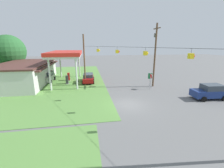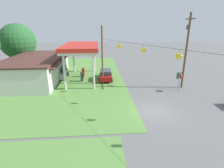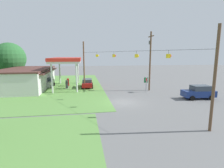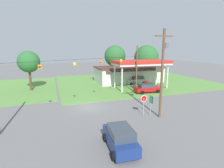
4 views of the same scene
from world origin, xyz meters
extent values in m
plane|color=slate|center=(0.00, 0.00, 0.00)|extent=(160.00, 160.00, 0.00)
cube|color=#5B8E42|center=(14.34, 15.67, 0.02)|extent=(36.00, 28.00, 0.04)
cube|color=silver|center=(12.34, 8.23, 4.94)|extent=(11.04, 5.12, 0.35)
cube|color=red|center=(12.34, 8.23, 5.39)|extent=(11.24, 5.32, 0.55)
cylinder|color=silver|center=(7.41, 6.27, 2.38)|extent=(0.28, 0.28, 4.77)
cylinder|color=silver|center=(17.26, 6.27, 2.38)|extent=(0.28, 0.28, 4.77)
cylinder|color=silver|center=(7.41, 10.20, 2.38)|extent=(0.28, 0.28, 4.77)
cylinder|color=silver|center=(17.26, 10.20, 2.38)|extent=(0.28, 0.28, 4.77)
cube|color=silver|center=(12.94, 15.67, 1.72)|extent=(15.35, 7.63, 3.44)
cube|color=#512D28|center=(12.94, 15.67, 3.56)|extent=(15.65, 7.93, 0.24)
cube|color=#512D28|center=(12.94, 11.50, 3.19)|extent=(13.81, 0.70, 0.20)
cube|color=gray|center=(11.02, 8.23, 0.06)|extent=(0.71, 0.56, 0.12)
cube|color=#333338|center=(11.02, 8.23, 0.83)|extent=(0.55, 0.40, 1.41)
cube|color=black|center=(11.02, 8.02, 1.11)|extent=(0.39, 0.03, 0.24)
cube|color=gray|center=(13.65, 8.23, 0.06)|extent=(0.71, 0.56, 0.12)
cube|color=red|center=(13.65, 8.23, 0.83)|extent=(0.55, 0.40, 1.41)
cube|color=black|center=(13.65, 8.02, 1.11)|extent=(0.39, 0.03, 0.24)
cube|color=#AD1414|center=(11.77, 4.45, 0.70)|extent=(5.02, 2.05, 0.72)
cube|color=#333D47|center=(11.47, 4.46, 1.36)|extent=(2.79, 1.81, 0.61)
cylinder|color=black|center=(13.34, 5.33, 0.34)|extent=(0.69, 0.25, 0.68)
cylinder|color=black|center=(13.26, 3.44, 0.34)|extent=(0.69, 0.25, 0.68)
cylinder|color=black|center=(10.28, 5.45, 0.34)|extent=(0.69, 0.25, 0.68)
cylinder|color=black|center=(10.20, 3.57, 0.34)|extent=(0.69, 0.25, 0.68)
cube|color=#9E9EA3|center=(13.15, 12.02, 0.79)|extent=(4.68, 1.93, 0.90)
cube|color=#333D47|center=(13.43, 12.02, 1.58)|extent=(2.59, 1.74, 0.69)
cylinder|color=black|center=(11.69, 11.10, 0.34)|extent=(0.68, 0.23, 0.68)
cylinder|color=black|center=(11.72, 12.99, 0.34)|extent=(0.68, 0.23, 0.68)
cylinder|color=black|center=(14.57, 11.05, 0.34)|extent=(0.68, 0.23, 0.68)
cylinder|color=black|center=(14.60, 12.94, 0.34)|extent=(0.68, 0.23, 0.68)
cylinder|color=#99999E|center=(5.53, -5.16, 1.05)|extent=(0.08, 0.08, 2.10)
cylinder|color=white|center=(5.53, -5.16, 2.10)|extent=(0.80, 0.03, 0.80)
cylinder|color=red|center=(5.53, -5.16, 2.10)|extent=(0.70, 0.03, 0.70)
cylinder|color=gray|center=(6.37, -5.39, 1.20)|extent=(0.07, 0.07, 2.40)
cube|color=#146B33|center=(6.42, -5.39, 1.95)|extent=(0.04, 0.70, 0.90)
cylinder|color=brown|center=(7.09, -6.27, 5.04)|extent=(0.28, 0.28, 10.07)
cube|color=brown|center=(7.09, -6.27, 9.27)|extent=(2.20, 0.14, 0.14)
cylinder|color=#59595B|center=(7.44, -6.27, 8.27)|extent=(0.44, 0.44, 0.60)
cylinder|color=brown|center=(9.69, 5.00, 4.24)|extent=(0.24, 0.24, 8.48)
cylinder|color=black|center=(0.00, 0.00, 6.62)|extent=(19.39, 10.02, 0.02)
cylinder|color=black|center=(-1.94, -1.00, 6.44)|extent=(0.02, 0.02, 0.35)
cube|color=yellow|center=(-1.94, -1.00, 6.07)|extent=(0.32, 0.32, 0.40)
sphere|color=yellow|center=(-1.94, -1.17, 6.07)|extent=(0.28, 0.28, 0.28)
cylinder|color=black|center=(1.94, 1.00, 6.44)|extent=(0.02, 0.02, 0.35)
cube|color=yellow|center=(1.94, 1.00, 6.07)|extent=(0.32, 0.32, 0.40)
sphere|color=red|center=(1.94, 0.83, 6.07)|extent=(0.28, 0.28, 0.28)
cylinder|color=black|center=(5.81, 3.00, 6.44)|extent=(0.02, 0.02, 0.35)
cube|color=yellow|center=(5.81, 3.00, 6.07)|extent=(0.32, 0.32, 0.40)
sphere|color=yellow|center=(5.81, 2.83, 6.07)|extent=(0.28, 0.28, 0.28)
cylinder|color=#4C3828|center=(21.12, 21.46, 1.36)|extent=(0.44, 0.44, 2.71)
sphere|color=#28602D|center=(21.12, 21.46, 5.48)|extent=(6.92, 6.92, 6.92)
camera|label=1|loc=(-15.91, 4.60, 6.91)|focal=24.00mm
camera|label=2|loc=(-15.81, 5.61, 8.44)|focal=28.00mm
camera|label=3|loc=(-21.74, 5.12, 6.15)|focal=28.00mm
camera|label=4|loc=(-4.62, -22.83, 7.93)|focal=28.00mm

